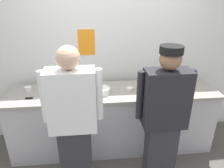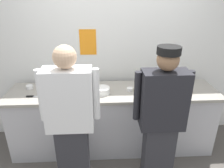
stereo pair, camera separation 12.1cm
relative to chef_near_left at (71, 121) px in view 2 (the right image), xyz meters
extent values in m
plane|color=#514C47|center=(0.48, 0.33, -0.90)|extent=(9.00, 9.00, 0.00)
cube|color=silver|center=(0.48, 1.14, 0.41)|extent=(4.41, 0.10, 2.61)
cube|color=orange|center=(0.15, 1.09, 0.58)|extent=(0.23, 0.01, 0.36)
cube|color=#B2B2B7|center=(0.48, 0.68, -0.46)|extent=(2.76, 0.61, 0.87)
cube|color=gray|center=(0.48, 0.68, -0.01)|extent=(2.81, 0.67, 0.04)
cube|color=#2D2D33|center=(0.00, 0.00, -0.49)|extent=(0.34, 0.20, 0.82)
cube|color=white|center=(0.00, 0.00, 0.25)|extent=(0.48, 0.24, 0.65)
cylinder|color=white|center=(-0.27, 0.04, 0.28)|extent=(0.07, 0.07, 0.55)
cylinder|color=white|center=(0.27, 0.04, 0.28)|extent=(0.07, 0.07, 0.55)
sphere|color=tan|center=(0.00, 0.00, 0.69)|extent=(0.22, 0.22, 0.22)
cube|color=#2D2D33|center=(0.96, 0.00, -0.50)|extent=(0.33, 0.20, 0.80)
cube|color=#232328|center=(0.96, 0.00, 0.21)|extent=(0.46, 0.24, 0.63)
cylinder|color=#232328|center=(0.69, 0.04, 0.24)|extent=(0.07, 0.07, 0.54)
cylinder|color=#232328|center=(1.22, 0.04, 0.24)|extent=(0.07, 0.07, 0.54)
sphere|color=#8C6647|center=(0.96, 0.00, 0.64)|extent=(0.22, 0.22, 0.22)
cylinder|color=black|center=(0.96, 0.00, 0.73)|extent=(0.23, 0.23, 0.08)
cylinder|color=white|center=(0.33, 0.60, 0.02)|extent=(0.20, 0.20, 0.01)
cylinder|color=white|center=(0.33, 0.60, 0.03)|extent=(0.20, 0.20, 0.01)
cylinder|color=white|center=(0.33, 0.60, 0.04)|extent=(0.20, 0.20, 0.01)
cylinder|color=white|center=(0.33, 0.60, 0.05)|extent=(0.20, 0.20, 0.01)
cylinder|color=white|center=(0.33, 0.60, 0.06)|extent=(0.20, 0.20, 0.01)
cylinder|color=white|center=(0.33, 0.60, 0.08)|extent=(0.20, 0.20, 0.01)
cylinder|color=white|center=(0.33, 0.60, 0.09)|extent=(0.20, 0.20, 0.01)
cylinder|color=#B7BABF|center=(1.13, 0.62, 0.08)|extent=(0.38, 0.38, 0.14)
cube|color=#B7BABF|center=(-0.02, 0.68, 0.02)|extent=(0.52, 0.39, 0.02)
cylinder|color=#E5E066|center=(0.83, 0.66, 0.09)|extent=(0.05, 0.05, 0.15)
cone|color=#E5E066|center=(0.83, 0.66, 0.18)|extent=(0.05, 0.05, 0.04)
cylinder|color=orange|center=(1.44, 0.54, 0.09)|extent=(0.05, 0.05, 0.16)
cone|color=orange|center=(1.44, 0.54, 0.19)|extent=(0.04, 0.04, 0.04)
cylinder|color=white|center=(0.70, 0.67, 0.03)|extent=(0.08, 0.08, 0.04)
cylinder|color=orange|center=(0.70, 0.67, 0.04)|extent=(0.07, 0.07, 0.01)
cylinder|color=white|center=(-0.66, 0.80, 0.03)|extent=(0.09, 0.09, 0.05)
cylinder|color=gold|center=(-0.66, 0.80, 0.05)|extent=(0.07, 0.07, 0.01)
cylinder|color=white|center=(1.55, 0.80, 0.03)|extent=(0.10, 0.10, 0.05)
cylinder|color=red|center=(1.55, 0.80, 0.05)|extent=(0.08, 0.08, 0.01)
cylinder|color=white|center=(1.38, 0.76, 0.07)|extent=(0.09, 0.09, 0.11)
cube|color=#B7BABF|center=(-0.44, 0.55, 0.01)|extent=(0.19, 0.03, 0.01)
cube|color=black|center=(-0.58, 0.55, 0.02)|extent=(0.09, 0.03, 0.02)
camera|label=1|loc=(0.21, -1.85, 1.23)|focal=33.69mm
camera|label=2|loc=(0.33, -1.86, 1.23)|focal=33.69mm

